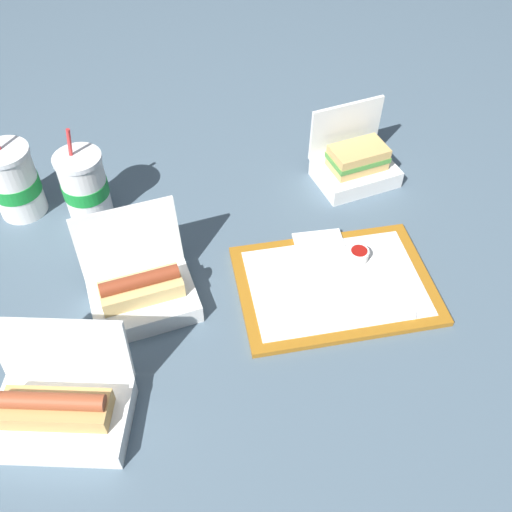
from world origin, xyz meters
The scene contains 10 objects.
ground_plane centered at (0.00, 0.00, 0.00)m, with size 3.20×3.20×0.00m, color #4C6070.
food_tray centered at (-0.19, 0.04, 0.01)m, with size 0.38×0.27×0.01m.
ketchup_cup centered at (-0.25, -0.01, 0.03)m, with size 0.04×0.04×0.02m.
napkin_stack centered at (-0.19, -0.05, 0.02)m, with size 0.10×0.10×0.00m, color white.
plastic_fork centered at (-0.27, 0.12, 0.02)m, with size 0.11×0.01×0.01m, color white.
clamshell_hotdog_center centered at (0.30, 0.24, 0.04)m, with size 0.23×0.19×0.17m.
clamshell_sandwich_right centered at (-0.31, -0.27, 0.04)m, with size 0.20×0.17×0.16m.
clamshell_hotdog_back centered at (0.17, 0.03, 0.04)m, with size 0.22×0.20×0.17m.
soda_cup_front centered at (0.28, -0.24, 0.08)m, with size 0.10×0.10×0.21m.
soda_cup_right centered at (0.42, -0.28, 0.08)m, with size 0.10×0.10×0.22m.
Camera 1 is at (0.06, 0.71, 0.85)m, focal length 40.00 mm.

